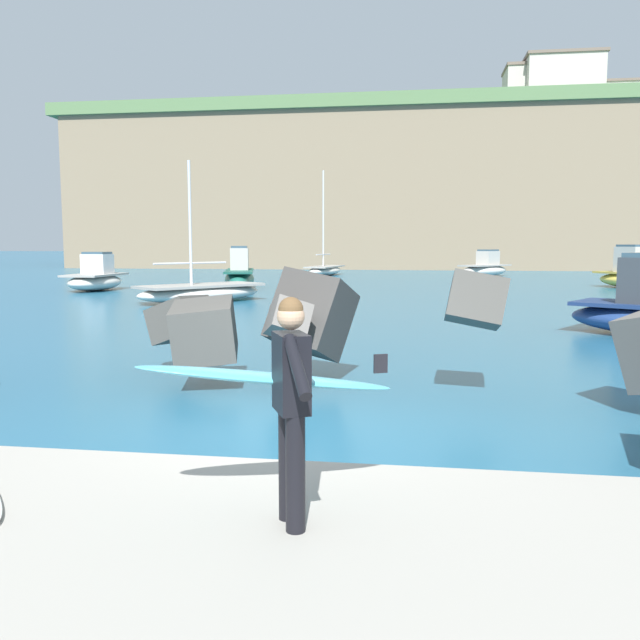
% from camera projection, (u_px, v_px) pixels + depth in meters
% --- Properties ---
extents(ground_plane, '(400.00, 400.00, 0.00)m').
position_uv_depth(ground_plane, '(287.00, 432.00, 8.51)').
color(ground_plane, '#235B7A').
extents(walkway_path, '(48.00, 4.40, 0.24)m').
position_uv_depth(walkway_path, '(174.00, 576.00, 4.56)').
color(walkway_path, '#9E998E').
rests_on(walkway_path, ground).
extents(breakwater_jetty, '(32.40, 7.06, 2.23)m').
position_uv_depth(breakwater_jetty, '(220.00, 334.00, 10.39)').
color(breakwater_jetty, slate).
rests_on(breakwater_jetty, ground).
extents(surfer_with_board, '(2.05, 1.47, 1.78)m').
position_uv_depth(surfer_with_board, '(284.00, 391.00, 5.10)').
color(surfer_with_board, black).
rests_on(surfer_with_board, walkway_path).
extents(boat_near_left, '(5.29, 5.79, 5.76)m').
position_uv_depth(boat_near_left, '(200.00, 292.00, 27.44)').
color(boat_near_left, beige).
rests_on(boat_near_left, ground).
extents(boat_near_centre, '(2.22, 4.05, 2.00)m').
position_uv_depth(boat_near_centre, '(96.00, 278.00, 34.21)').
color(boat_near_centre, beige).
rests_on(boat_near_centre, ground).
extents(boat_near_right, '(2.75, 5.92, 7.88)m').
position_uv_depth(boat_near_right, '(325.00, 270.00, 50.65)').
color(boat_near_right, beige).
rests_on(boat_near_right, ground).
extents(boat_mid_centre, '(4.28, 5.33, 2.38)m').
position_uv_depth(boat_mid_centre, '(636.00, 275.00, 35.65)').
color(boat_mid_centre, '#EAC64C').
rests_on(boat_mid_centre, ground).
extents(boat_mid_right, '(3.04, 6.49, 2.30)m').
position_uv_depth(boat_mid_right, '(240.00, 275.00, 36.05)').
color(boat_mid_right, '#1E6656').
rests_on(boat_mid_right, ground).
extents(boat_far_centre, '(4.53, 4.95, 2.00)m').
position_uv_depth(boat_far_centre, '(485.00, 268.00, 48.85)').
color(boat_far_centre, beige).
rests_on(boat_far_centre, ground).
extents(headland_bluff, '(105.11, 42.25, 16.04)m').
position_uv_depth(headland_bluff, '(560.00, 196.00, 77.84)').
color(headland_bluff, '#847056').
rests_on(headland_bluff, ground).
extents(station_building_west, '(5.92, 6.43, 5.69)m').
position_uv_depth(station_building_west, '(556.00, 106.00, 79.32)').
color(station_building_west, silver).
rests_on(station_building_west, headland_bluff).
extents(station_building_central, '(7.91, 6.71, 5.79)m').
position_uv_depth(station_building_central, '(561.00, 86.00, 69.54)').
color(station_building_central, '#B2ADA3').
rests_on(station_building_central, headland_bluff).
extents(station_building_east, '(7.96, 7.56, 6.54)m').
position_uv_depth(station_building_east, '(611.00, 112.00, 84.74)').
color(station_building_east, silver).
rests_on(station_building_east, headland_bluff).
extents(station_building_annex, '(4.33, 5.32, 5.14)m').
position_uv_depth(station_building_annex, '(524.00, 92.00, 70.95)').
color(station_building_annex, '#B2ADA3').
rests_on(station_building_annex, headland_bluff).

